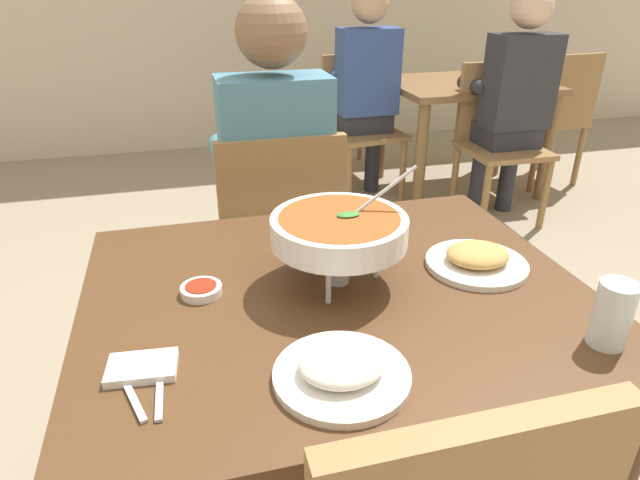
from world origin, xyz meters
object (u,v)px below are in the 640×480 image
(chair_bg_left, at_px, (497,133))
(chair_bg_middle, at_px, (358,119))
(drink_glass, at_px, (612,317))
(patron_bg_middle, at_px, (365,83))
(diner_main, at_px, (275,171))
(chair_bg_corner, at_px, (555,112))
(chair_diner_main, at_px, (279,237))
(rice_plate, at_px, (342,369))
(curry_bowl, at_px, (339,230))
(appetizer_plate, at_px, (477,259))
(chair_bg_right, at_px, (359,102))
(dining_table_main, at_px, (336,330))
(dining_table_far, at_px, (464,101))
(sauce_dish, at_px, (201,290))
(patron_bg_left, at_px, (514,94))

(chair_bg_left, xyz_separation_m, chair_bg_middle, (-0.68, 0.54, 0.00))
(drink_glass, relative_size, patron_bg_middle, 0.10)
(diner_main, xyz_separation_m, chair_bg_corner, (2.17, 1.39, -0.24))
(chair_diner_main, xyz_separation_m, diner_main, (0.00, 0.03, 0.24))
(rice_plate, relative_size, chair_bg_left, 0.27)
(curry_bowl, height_order, drink_glass, curry_bowl)
(curry_bowl, height_order, rice_plate, curry_bowl)
(diner_main, distance_m, appetizer_plate, 0.83)
(chair_bg_left, height_order, chair_bg_corner, same)
(chair_bg_right, bearing_deg, curry_bowl, -109.45)
(appetizer_plate, xyz_separation_m, chair_bg_middle, (0.48, 2.32, -0.24))
(dining_table_main, relative_size, curry_bowl, 3.31)
(chair_diner_main, distance_m, curry_bowl, 0.78)
(chair_bg_right, xyz_separation_m, chair_bg_corner, (1.17, -0.67, 0.00))
(chair_bg_right, bearing_deg, chair_bg_corner, -29.65)
(drink_glass, bearing_deg, curry_bowl, 140.64)
(appetizer_plate, xyz_separation_m, chair_bg_corner, (1.82, 2.14, -0.24))
(rice_plate, relative_size, dining_table_far, 0.24)
(curry_bowl, bearing_deg, chair_bg_right, 70.55)
(sauce_dish, height_order, chair_bg_right, chair_bg_right)
(dining_table_main, bearing_deg, dining_table_far, 55.80)
(chair_bg_left, relative_size, chair_bg_corner, 1.00)
(chair_diner_main, distance_m, appetizer_plate, 0.84)
(chair_diner_main, xyz_separation_m, chair_bg_corner, (2.17, 1.42, 0.00))
(rice_plate, xyz_separation_m, appetizer_plate, (0.43, 0.30, 0.00))
(diner_main, distance_m, patron_bg_left, 1.82)
(appetizer_plate, distance_m, patron_bg_left, 2.09)
(diner_main, height_order, chair_bg_corner, diner_main)
(chair_bg_middle, bearing_deg, rice_plate, -109.03)
(diner_main, bearing_deg, dining_table_far, 44.15)
(chair_bg_corner, relative_size, patron_bg_middle, 0.69)
(curry_bowl, bearing_deg, diner_main, 90.92)
(appetizer_plate, height_order, patron_bg_left, patron_bg_left)
(appetizer_plate, xyz_separation_m, drink_glass, (0.09, -0.33, 0.04))
(sauce_dish, bearing_deg, chair_bg_corner, 40.48)
(drink_glass, xyz_separation_m, patron_bg_middle, (0.41, 2.58, -0.04))
(chair_bg_corner, bearing_deg, patron_bg_middle, 175.56)
(chair_bg_corner, distance_m, patron_bg_middle, 1.35)
(patron_bg_left, bearing_deg, sauce_dish, -137.63)
(curry_bowl, distance_m, chair_bg_middle, 2.46)
(chair_diner_main, bearing_deg, chair_bg_left, 34.92)
(diner_main, height_order, patron_bg_left, same)
(dining_table_main, height_order, chair_diner_main, chair_diner_main)
(chair_bg_middle, bearing_deg, chair_bg_corner, -7.21)
(curry_bowl, xyz_separation_m, patron_bg_middle, (0.83, 2.23, -0.11))
(curry_bowl, height_order, chair_bg_middle, curry_bowl)
(curry_bowl, height_order, sauce_dish, curry_bowl)
(dining_table_main, distance_m, patron_bg_middle, 2.42)
(dining_table_main, height_order, curry_bowl, curry_bowl)
(chair_diner_main, xyz_separation_m, patron_bg_left, (1.54, 0.99, 0.24))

